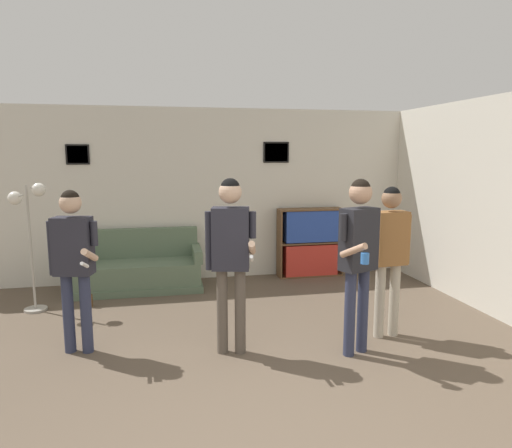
% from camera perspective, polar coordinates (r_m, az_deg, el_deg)
% --- Properties ---
extents(wall_back, '(8.71, 0.08, 2.70)m').
position_cam_1_polar(wall_back, '(7.30, -5.33, 3.70)').
color(wall_back, silver).
rests_on(wall_back, ground_plane).
extents(wall_right, '(0.06, 7.07, 2.70)m').
position_cam_1_polar(wall_right, '(6.31, 27.56, 1.91)').
color(wall_right, silver).
rests_on(wall_right, ground_plane).
extents(couch, '(1.87, 0.80, 0.86)m').
position_cam_1_polar(couch, '(7.04, -14.55, -5.56)').
color(couch, '#5B7056').
rests_on(couch, ground_plane).
extents(bookshelf, '(1.07, 0.30, 1.12)m').
position_cam_1_polar(bookshelf, '(7.53, 6.78, -2.31)').
color(bookshelf, brown).
rests_on(bookshelf, ground_plane).
extents(floor_lamp, '(0.45, 0.28, 1.64)m').
position_cam_1_polar(floor_lamp, '(6.36, -26.52, 0.36)').
color(floor_lamp, '#ADA89E').
rests_on(floor_lamp, ground_plane).
extents(person_player_foreground_left, '(0.49, 0.52, 1.65)m').
position_cam_1_polar(person_player_foreground_left, '(4.85, -21.86, -3.58)').
color(person_player_foreground_left, '#2D334C').
rests_on(person_player_foreground_left, ground_plane).
extents(person_player_foreground_center, '(0.49, 0.54, 1.77)m').
position_cam_1_polar(person_player_foreground_center, '(4.47, -3.19, -2.83)').
color(person_player_foreground_center, brown).
rests_on(person_player_foreground_center, ground_plane).
extents(person_watcher_holding_cup, '(0.47, 0.54, 1.76)m').
position_cam_1_polar(person_watcher_holding_cup, '(4.57, 12.73, -2.86)').
color(person_watcher_holding_cup, '#2D334C').
rests_on(person_watcher_holding_cup, ground_plane).
extents(person_spectator_near_bookshelf, '(0.50, 0.23, 1.65)m').
position_cam_1_polar(person_spectator_near_bookshelf, '(5.11, 16.34, -2.67)').
color(person_spectator_near_bookshelf, '#B7AD99').
rests_on(person_spectator_near_bookshelf, ground_plane).
extents(bottle_on_floor, '(0.06, 0.06, 0.24)m').
position_cam_1_polar(bottle_on_floor, '(6.46, -20.01, -8.91)').
color(bottle_on_floor, brown).
rests_on(bottle_on_floor, ground_plane).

